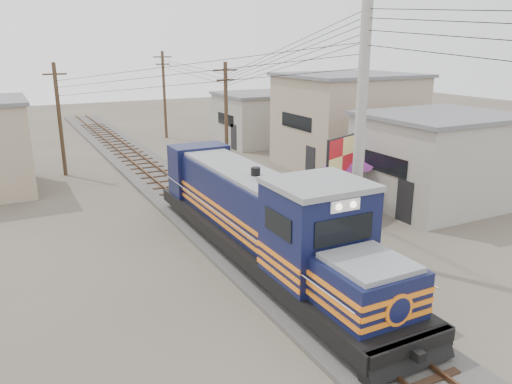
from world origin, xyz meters
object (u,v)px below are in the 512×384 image
locomotive (263,219)px  vendor (321,181)px  billboard (342,158)px  market_umbrella (349,161)px

locomotive → vendor: bearing=42.5°
billboard → vendor: size_ratio=2.55×
market_umbrella → vendor: 3.09m
locomotive → billboard: 6.67m
locomotive → market_umbrella: locomotive is taller
billboard → market_umbrella: 1.45m
locomotive → billboard: (5.82, 3.03, 1.17)m
vendor → market_umbrella: bearing=48.3°
locomotive → billboard: size_ratio=4.06×
market_umbrella → vendor: bearing=86.8°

